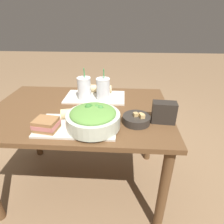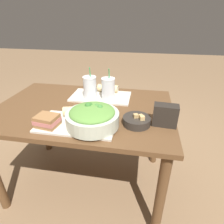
# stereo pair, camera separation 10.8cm
# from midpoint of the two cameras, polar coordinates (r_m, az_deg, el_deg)

# --- Properties ---
(ground_plane) EXTENTS (12.00, 12.00, 0.00)m
(ground_plane) POSITION_cam_midpoint_polar(r_m,az_deg,el_deg) (1.74, -9.69, -20.42)
(ground_plane) COLOR #846647
(dining_table) EXTENTS (1.22, 0.81, 0.71)m
(dining_table) POSITION_cam_midpoint_polar(r_m,az_deg,el_deg) (1.35, -11.73, -2.96)
(dining_table) COLOR brown
(dining_table) RESTS_ON ground_plane
(tray_near) EXTENTS (0.45, 0.25, 0.01)m
(tray_near) POSITION_cam_midpoint_polar(r_m,az_deg,el_deg) (1.10, -13.36, -4.29)
(tray_near) COLOR beige
(tray_near) RESTS_ON dining_table
(tray_far) EXTENTS (0.45, 0.25, 0.01)m
(tray_far) POSITION_cam_midpoint_polar(r_m,az_deg,el_deg) (1.45, -7.29, 4.48)
(tray_far) COLOR beige
(tray_far) RESTS_ON dining_table
(salad_bowl) EXTENTS (0.30, 0.30, 0.13)m
(salad_bowl) POSITION_cam_midpoint_polar(r_m,az_deg,el_deg) (1.04, -8.69, -1.79)
(salad_bowl) COLOR beige
(salad_bowl) RESTS_ON tray_near
(soup_bowl) EXTENTS (0.16, 0.16, 0.07)m
(soup_bowl) POSITION_cam_midpoint_polar(r_m,az_deg,el_deg) (1.10, 4.73, -2.22)
(soup_bowl) COLOR #2D2823
(soup_bowl) RESTS_ON dining_table
(sandwich_near) EXTENTS (0.14, 0.12, 0.06)m
(sandwich_near) POSITION_cam_midpoint_polar(r_m,az_deg,el_deg) (1.09, -22.11, -3.64)
(sandwich_near) COLOR olive
(sandwich_near) RESTS_ON tray_near
(baguette_near) EXTENTS (0.18, 0.10, 0.06)m
(baguette_near) POSITION_cam_midpoint_polar(r_m,az_deg,el_deg) (1.16, -13.48, -0.36)
(baguette_near) COLOR #DBBC84
(baguette_near) RESTS_ON tray_near
(baguette_far) EXTENTS (0.17, 0.07, 0.06)m
(baguette_far) POSITION_cam_midpoint_polar(r_m,az_deg,el_deg) (1.51, -5.22, 7.06)
(baguette_far) COLOR #DBBC84
(baguette_far) RESTS_ON tray_far
(drink_cup_dark) EXTENTS (0.10, 0.10, 0.23)m
(drink_cup_dark) POSITION_cam_midpoint_polar(r_m,az_deg,el_deg) (1.39, -10.64, 6.84)
(drink_cup_dark) COLOR silver
(drink_cup_dark) RESTS_ON tray_far
(drink_cup_red) EXTENTS (0.10, 0.10, 0.23)m
(drink_cup_red) POSITION_cam_midpoint_polar(r_m,az_deg,el_deg) (1.37, -4.98, 6.74)
(drink_cup_red) COLOR silver
(drink_cup_red) RESTS_ON tray_far
(chip_bag) EXTENTS (0.14, 0.08, 0.13)m
(chip_bag) POSITION_cam_midpoint_polar(r_m,az_deg,el_deg) (1.12, 12.91, -0.19)
(chip_bag) COLOR #28231E
(chip_bag) RESTS_ON dining_table
(napkin_folded) EXTENTS (0.15, 0.12, 0.00)m
(napkin_folded) POSITION_cam_midpoint_polar(r_m,az_deg,el_deg) (1.28, -11.04, 0.56)
(napkin_folded) COLOR silver
(napkin_folded) RESTS_ON dining_table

